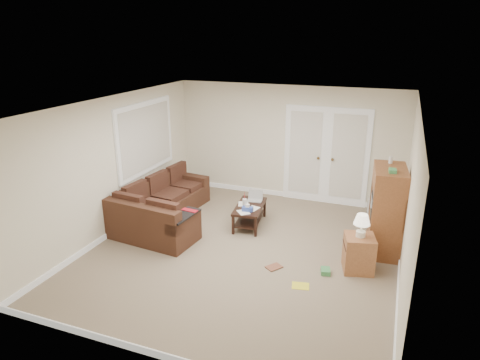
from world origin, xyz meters
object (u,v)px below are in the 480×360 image
at_px(side_cabinet, 359,250).
at_px(sectional_sofa, 160,210).
at_px(coffee_table, 250,214).
at_px(tv_armoire, 386,210).

bearing_deg(side_cabinet, sectional_sofa, 159.74).
distance_m(coffee_table, tv_armoire, 2.52).
distance_m(coffee_table, side_cabinet, 2.36).
xyz_separation_m(coffee_table, side_cabinet, (2.14, -0.98, 0.12)).
height_order(sectional_sofa, coffee_table, sectional_sofa).
relative_size(sectional_sofa, tv_armoire, 1.64).
bearing_deg(side_cabinet, tv_armoire, 54.52).
bearing_deg(sectional_sofa, side_cabinet, -0.22).
xyz_separation_m(sectional_sofa, coffee_table, (1.63, 0.58, -0.08)).
xyz_separation_m(coffee_table, tv_armoire, (2.46, -0.17, 0.52)).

